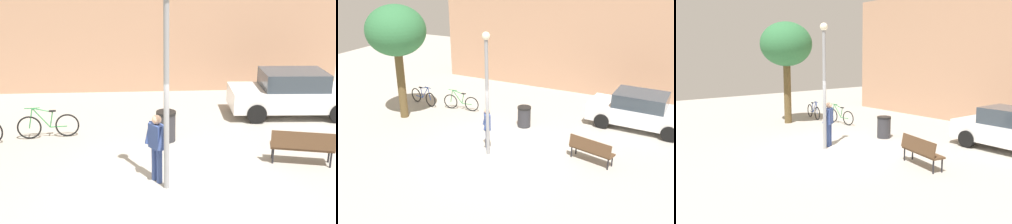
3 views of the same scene
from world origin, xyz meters
TOP-DOWN VIEW (x-y plane):
  - ground_plane at (0.00, 0.00)m, footprint 36.00×36.00m
  - building_facade at (0.00, 8.88)m, footprint 14.62×2.00m
  - lamppost at (-0.19, -0.38)m, footprint 0.28×0.28m
  - person_by_lamppost at (-0.40, -0.04)m, footprint 0.52×0.62m
  - park_bench at (3.37, 0.66)m, footprint 1.67×0.84m
  - bicycle_green at (-3.52, 2.97)m, footprint 1.80×0.27m
  - parked_car_white at (4.39, 4.59)m, footprint 4.27×1.97m
  - trash_bin at (-0.03, 2.53)m, footprint 0.58×0.58m

SIDE VIEW (x-z plane):
  - ground_plane at x=0.00m, z-range 0.00..0.00m
  - bicycle_green at x=-3.52m, z-range -0.10..0.87m
  - trash_bin at x=-0.03m, z-range 0.00..0.90m
  - park_bench at x=3.37m, z-range 0.08..1.01m
  - parked_car_white at x=4.39m, z-range 0.00..1.55m
  - person_by_lamppost at x=-0.40m, z-range 0.13..1.80m
  - lamppost at x=-0.19m, z-range 0.43..4.96m
  - building_facade at x=0.00m, z-range 0.00..6.70m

